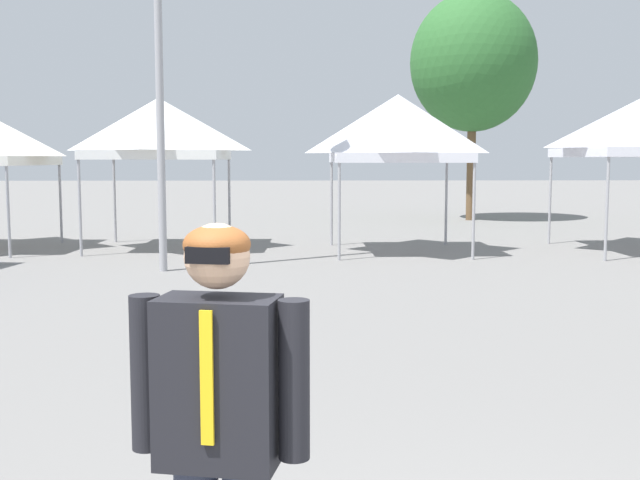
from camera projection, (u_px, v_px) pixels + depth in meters
canopy_tent_far_left at (159, 129)px, 17.06m from camera, size 2.95×2.95×3.33m
canopy_tent_left_of_center at (398, 129)px, 16.43m from camera, size 2.86×2.86×3.36m
person_foreground at (219, 433)px, 2.74m from camera, size 0.64×0.32×1.78m
tree_behind_tents_right at (473, 63)px, 24.89m from camera, size 4.05×4.05×7.32m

